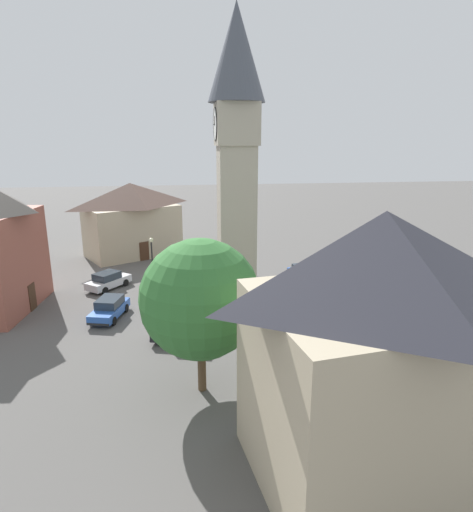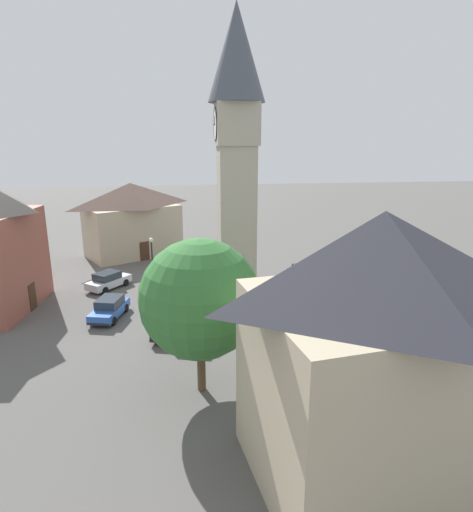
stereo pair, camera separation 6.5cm
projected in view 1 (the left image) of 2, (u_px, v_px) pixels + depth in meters
The scene contains 14 objects.
ground_plane at pixel (237, 306), 34.02m from camera, with size 200.00×200.00×0.00m, color #565451.
clock_tower at pixel (236, 138), 30.63m from camera, with size 4.07×4.07×22.25m.
car_blue_kerb at pixel (109, 308), 31.67m from camera, with size 4.42×2.70×1.53m.
car_silver_kerb at pixel (352, 291), 35.22m from camera, with size 4.45×3.37×1.53m.
car_red_corner at pixel (108, 280), 38.01m from camera, with size 4.27×3.91×1.53m.
car_white_side at pixel (304, 274), 39.84m from camera, with size 4.35×2.34×1.53m.
car_black_far at pixel (398, 351), 25.21m from camera, with size 1.89×4.17×1.53m.
car_green_alley at pixel (184, 332), 27.75m from camera, with size 2.75×4.43×1.53m.
pedestrian at pixel (285, 341), 25.94m from camera, with size 0.29×0.55×1.69m.
tree at pixel (200, 299), 21.30m from camera, with size 6.12×6.12×8.22m.
building_shop_left at pixel (132, 219), 48.42m from camera, with size 10.23×12.00×8.33m.
building_terrace_right at pixel (374, 350), 15.63m from camera, with size 8.44×9.86×10.53m.
lamp_post at pixel (152, 258), 35.12m from camera, with size 0.36×0.36×5.17m.
road_sign at pixel (248, 253), 42.86m from camera, with size 0.60×0.07×2.80m.
Camera 1 is at (-31.45, 4.66, 12.78)m, focal length 29.78 mm.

